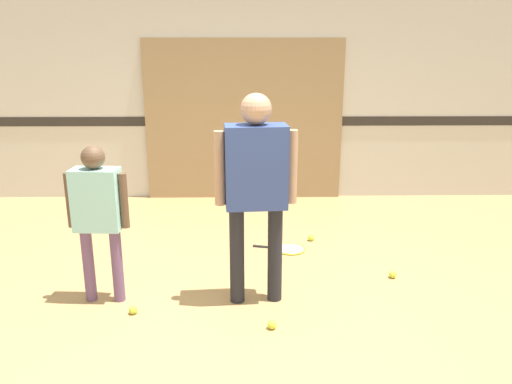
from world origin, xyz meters
name	(u,v)px	position (x,y,z in m)	size (l,w,h in m)	color
ground_plane	(231,311)	(0.00, 0.00, 0.00)	(16.00, 16.00, 0.00)	tan
wall_back	(237,76)	(0.00, 3.12, 1.60)	(16.00, 0.07, 3.20)	beige
wall_panel	(244,121)	(0.08, 3.06, 1.03)	(2.56, 0.05, 2.07)	#9E7F56
person_instructor	(256,178)	(0.20, 0.17, 1.01)	(0.62, 0.29, 1.64)	#232328
person_student_left	(98,208)	(-1.01, 0.19, 0.78)	(0.48, 0.21, 1.26)	#6B4C70
racket_spare_on_floor	(289,249)	(0.54, 1.20, 0.01)	(0.56, 0.36, 0.03)	#C6D838
tennis_ball_near_instructor	(272,325)	(0.31, -0.26, 0.03)	(0.07, 0.07, 0.07)	#CCE038
tennis_ball_by_spare_racket	(311,238)	(0.80, 1.44, 0.03)	(0.07, 0.07, 0.07)	#CCE038
tennis_ball_stray_left	(393,274)	(1.40, 0.55, 0.03)	(0.07, 0.07, 0.07)	#CCE038
tennis_ball_stray_right	(133,310)	(-0.74, -0.03, 0.03)	(0.07, 0.07, 0.07)	#CCE038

